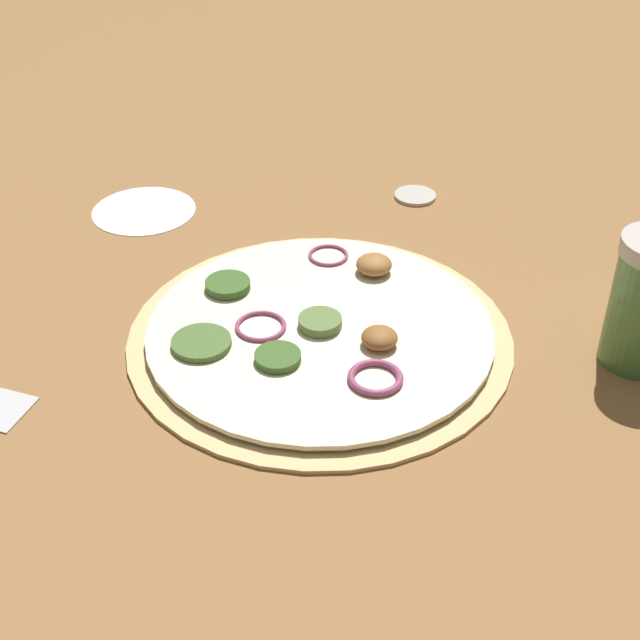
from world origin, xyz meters
name	(u,v)px	position (x,y,z in m)	size (l,w,h in m)	color
ground_plane	(320,338)	(0.00, 0.00, 0.00)	(3.00, 3.00, 0.00)	olive
pizza	(319,331)	(0.00, 0.00, 0.01)	(0.30, 0.30, 0.03)	#D6B77A
loose_cap	(415,194)	(-0.24, 0.08, 0.00)	(0.04, 0.04, 0.01)	beige
flour_patch	(144,210)	(-0.19, -0.18, 0.00)	(0.10, 0.10, 0.00)	white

